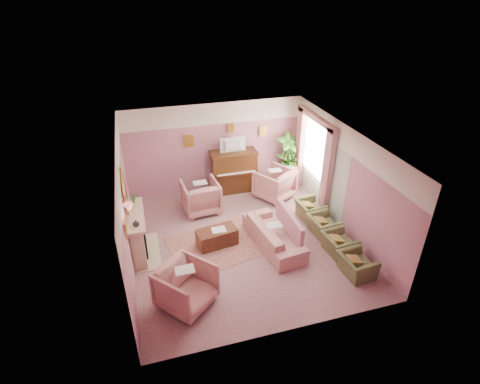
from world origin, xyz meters
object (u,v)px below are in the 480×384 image
object	(u,v)px
floral_armchair_right	(274,182)
olive_chair_b	(339,241)
floral_armchair_left	(201,195)
television	(234,144)
coffee_table	(217,237)
olive_chair_a	(357,262)
olive_chair_d	(310,207)
side_table	(290,175)
floral_armchair_front	(186,285)
piano	(233,172)
sofa	(274,231)
olive_chair_c	(324,223)

from	to	relation	value
floral_armchair_right	olive_chair_b	world-z (taller)	floral_armchair_right
olive_chair_b	floral_armchair_left	bearing A→B (deg)	135.31
television	olive_chair_b	xyz separation A→B (m)	(1.65, -3.75, -1.26)
television	olive_chair_b	size ratio (longest dim) A/B	1.01
coffee_table	olive_chair_b	bearing A→B (deg)	-22.00
olive_chair_a	coffee_table	bearing A→B (deg)	145.18
olive_chair_d	side_table	size ratio (longest dim) A/B	1.13
floral_armchair_front	piano	bearing A→B (deg)	63.55
olive_chair_b	olive_chair_d	bearing A→B (deg)	90.00
olive_chair_b	side_table	bearing A→B (deg)	86.23
coffee_table	floral_armchair_front	world-z (taller)	floral_armchair_front
olive_chair_d	sofa	bearing A→B (deg)	-147.86
olive_chair_c	olive_chair_d	distance (m)	0.82
floral_armchair_left	side_table	size ratio (longest dim) A/B	1.49
piano	side_table	bearing A→B (deg)	-4.49
piano	television	size ratio (longest dim) A/B	1.75
sofa	side_table	xyz separation A→B (m)	(1.67, 2.91, -0.08)
sofa	olive_chair_b	xyz separation A→B (m)	(1.43, -0.74, -0.08)
piano	olive_chair_c	xyz separation A→B (m)	(1.65, -2.98, -0.31)
piano	floral_armchair_front	size ratio (longest dim) A/B	1.34
olive_chair_b	olive_chair_c	distance (m)	0.82
sofa	olive_chair_c	distance (m)	1.44
piano	floral_armchair_front	distance (m)	4.98
television	floral_armchair_front	world-z (taller)	television
television	floral_armchair_right	xyz separation A→B (m)	(1.08, -0.75, -1.08)
piano	floral_armchair_front	xyz separation A→B (m)	(-2.22, -4.46, -0.13)
coffee_table	olive_chair_a	xyz separation A→B (m)	(2.81, -1.96, 0.12)
olive_chair_a	olive_chair_c	xyz separation A→B (m)	(0.00, 1.64, 0.00)
coffee_table	olive_chair_c	xyz separation A→B (m)	(2.81, -0.32, 0.12)
olive_chair_a	olive_chair_c	size ratio (longest dim) A/B	1.00
floral_armchair_right	side_table	xyz separation A→B (m)	(0.81, 0.65, -0.17)
floral_armchair_right	olive_chair_c	bearing A→B (deg)	-75.47
sofa	television	bearing A→B (deg)	94.14
piano	floral_armchair_front	bearing A→B (deg)	-116.45
television	olive_chair_a	size ratio (longest dim) A/B	1.01
television	olive_chair_c	bearing A→B (deg)	-60.62
television	sofa	size ratio (longest dim) A/B	0.38
floral_armchair_front	olive_chair_b	world-z (taller)	floral_armchair_front
television	olive_chair_c	world-z (taller)	television
olive_chair_c	side_table	xyz separation A→B (m)	(0.24, 2.83, 0.01)
television	floral_armchair_left	world-z (taller)	television
olive_chair_c	side_table	distance (m)	2.84
olive_chair_b	side_table	world-z (taller)	side_table
piano	olive_chair_c	distance (m)	3.42
floral_armchair_left	olive_chair_a	bearing A→B (deg)	-51.86
floral_armchair_left	piano	bearing A→B (deg)	37.22
piano	television	bearing A→B (deg)	-90.00
olive_chair_d	floral_armchair_front	bearing A→B (deg)	-149.28
floral_armchair_left	olive_chair_b	world-z (taller)	floral_armchair_left
olive_chair_a	side_table	size ratio (longest dim) A/B	1.13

